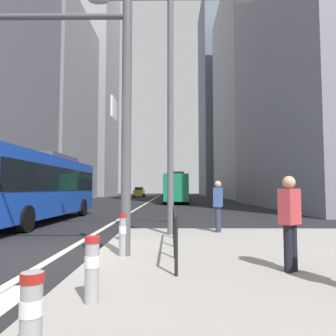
{
  "coord_description": "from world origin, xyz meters",
  "views": [
    {
      "loc": [
        2.71,
        -7.67,
        1.6
      ],
      "look_at": [
        2.38,
        31.67,
        4.22
      ],
      "focal_mm": 33.61,
      "sensor_mm": 36.0,
      "label": 1
    }
  ],
  "objects_px": {
    "city_bus_red_distant": "(176,188)",
    "car_oncoming_mid": "(139,192)",
    "car_receding_far": "(171,192)",
    "pedestrian_far": "(218,203)",
    "traffic_signal_gantry": "(28,77)",
    "street_lamp_post": "(170,77)",
    "bollard_left": "(92,266)",
    "bollard_front": "(31,313)",
    "car_receding_near": "(181,193)",
    "city_bus_red_receding": "(175,187)",
    "pedestrian_walking": "(290,218)",
    "bollard_right": "(123,232)",
    "bollard_back": "(124,224)",
    "city_bus_blue_oncoming": "(37,184)"
  },
  "relations": [
    {
      "from": "bollard_front",
      "to": "car_receding_far",
      "type": "bearing_deg",
      "value": 88.9
    },
    {
      "from": "bollard_left",
      "to": "bollard_front",
      "type": "bearing_deg",
      "value": -95.98
    },
    {
      "from": "city_bus_red_receding",
      "to": "car_receding_far",
      "type": "relative_size",
      "value": 2.5
    },
    {
      "from": "car_receding_far",
      "to": "bollard_back",
      "type": "xyz_separation_m",
      "value": [
        -1.36,
        -55.72,
        -0.38
      ]
    },
    {
      "from": "car_receding_near",
      "to": "street_lamp_post",
      "type": "height_order",
      "value": "street_lamp_post"
    },
    {
      "from": "car_oncoming_mid",
      "to": "city_bus_red_receding",
      "type": "bearing_deg",
      "value": -75.45
    },
    {
      "from": "bollard_left",
      "to": "bollard_right",
      "type": "height_order",
      "value": "bollard_right"
    },
    {
      "from": "traffic_signal_gantry",
      "to": "street_lamp_post",
      "type": "distance_m",
      "value": 4.66
    },
    {
      "from": "city_bus_red_receding",
      "to": "car_receding_near",
      "type": "bearing_deg",
      "value": 83.97
    },
    {
      "from": "car_receding_near",
      "to": "bollard_right",
      "type": "relative_size",
      "value": 5.04
    },
    {
      "from": "city_bus_red_receding",
      "to": "bollard_front",
      "type": "relative_size",
      "value": 14.0
    },
    {
      "from": "bollard_left",
      "to": "pedestrian_far",
      "type": "distance_m",
      "value": 7.14
    },
    {
      "from": "bollard_front",
      "to": "car_receding_near",
      "type": "bearing_deg",
      "value": 86.46
    },
    {
      "from": "car_oncoming_mid",
      "to": "bollard_left",
      "type": "distance_m",
      "value": 57.32
    },
    {
      "from": "street_lamp_post",
      "to": "bollard_right",
      "type": "distance_m",
      "value": 5.72
    },
    {
      "from": "street_lamp_post",
      "to": "bollard_right",
      "type": "bearing_deg",
      "value": -107.83
    },
    {
      "from": "car_oncoming_mid",
      "to": "bollard_right",
      "type": "bearing_deg",
      "value": -84.66
    },
    {
      "from": "city_bus_blue_oncoming",
      "to": "car_receding_near",
      "type": "bearing_deg",
      "value": 75.19
    },
    {
      "from": "city_bus_red_distant",
      "to": "car_receding_near",
      "type": "distance_m",
      "value": 9.95
    },
    {
      "from": "traffic_signal_gantry",
      "to": "bollard_right",
      "type": "distance_m",
      "value": 4.12
    },
    {
      "from": "city_bus_red_receding",
      "to": "street_lamp_post",
      "type": "relative_size",
      "value": 1.32
    },
    {
      "from": "city_bus_blue_oncoming",
      "to": "pedestrian_walking",
      "type": "height_order",
      "value": "city_bus_blue_oncoming"
    },
    {
      "from": "car_oncoming_mid",
      "to": "car_receding_far",
      "type": "xyz_separation_m",
      "value": [
        6.15,
        3.49,
        -0.0
      ]
    },
    {
      "from": "bollard_right",
      "to": "street_lamp_post",
      "type": "bearing_deg",
      "value": 72.17
    },
    {
      "from": "street_lamp_post",
      "to": "pedestrian_far",
      "type": "bearing_deg",
      "value": 20.81
    },
    {
      "from": "bollard_left",
      "to": "car_receding_far",
      "type": "bearing_deg",
      "value": 89.01
    },
    {
      "from": "car_receding_far",
      "to": "bollard_back",
      "type": "height_order",
      "value": "car_receding_far"
    },
    {
      "from": "city_bus_red_distant",
      "to": "car_oncoming_mid",
      "type": "height_order",
      "value": "city_bus_red_distant"
    },
    {
      "from": "car_receding_far",
      "to": "pedestrian_far",
      "type": "distance_m",
      "value": 53.98
    },
    {
      "from": "city_bus_red_receding",
      "to": "car_receding_far",
      "type": "bearing_deg",
      "value": 90.89
    },
    {
      "from": "traffic_signal_gantry",
      "to": "city_bus_blue_oncoming",
      "type": "bearing_deg",
      "value": 111.55
    },
    {
      "from": "city_bus_red_receding",
      "to": "car_receding_near",
      "type": "distance_m",
      "value": 9.41
    },
    {
      "from": "car_oncoming_mid",
      "to": "bollard_right",
      "type": "distance_m",
      "value": 54.52
    },
    {
      "from": "city_bus_red_distant",
      "to": "street_lamp_post",
      "type": "distance_m",
      "value": 45.06
    },
    {
      "from": "car_oncoming_mid",
      "to": "pedestrian_far",
      "type": "relative_size",
      "value": 2.51
    },
    {
      "from": "city_bus_red_receding",
      "to": "pedestrian_walking",
      "type": "distance_m",
      "value": 30.2
    },
    {
      "from": "traffic_signal_gantry",
      "to": "pedestrian_walking",
      "type": "height_order",
      "value": "traffic_signal_gantry"
    },
    {
      "from": "car_receding_far",
      "to": "car_oncoming_mid",
      "type": "bearing_deg",
      "value": -150.44
    },
    {
      "from": "city_bus_red_receding",
      "to": "car_receding_near",
      "type": "xyz_separation_m",
      "value": [
        0.98,
        9.32,
        -0.84
      ]
    },
    {
      "from": "car_receding_far",
      "to": "city_bus_red_receding",
      "type": "bearing_deg",
      "value": -89.11
    },
    {
      "from": "city_bus_blue_oncoming",
      "to": "city_bus_red_distant",
      "type": "xyz_separation_m",
      "value": [
        7.43,
        39.9,
        0.0
      ]
    },
    {
      "from": "car_receding_near",
      "to": "traffic_signal_gantry",
      "type": "relative_size",
      "value": 0.69
    },
    {
      "from": "car_oncoming_mid",
      "to": "car_receding_near",
      "type": "relative_size",
      "value": 0.95
    },
    {
      "from": "bollard_front",
      "to": "pedestrian_far",
      "type": "relative_size",
      "value": 0.44
    },
    {
      "from": "city_bus_blue_oncoming",
      "to": "bollard_right",
      "type": "relative_size",
      "value": 12.19
    },
    {
      "from": "city_bus_blue_oncoming",
      "to": "car_oncoming_mid",
      "type": "relative_size",
      "value": 2.54
    },
    {
      "from": "bollard_right",
      "to": "bollard_back",
      "type": "height_order",
      "value": "bollard_right"
    },
    {
      "from": "city_bus_red_receding",
      "to": "car_receding_far",
      "type": "distance_m",
      "value": 28.9
    },
    {
      "from": "car_oncoming_mid",
      "to": "car_receding_far",
      "type": "relative_size",
      "value": 1.03
    },
    {
      "from": "car_oncoming_mid",
      "to": "car_receding_near",
      "type": "height_order",
      "value": "same"
    }
  ]
}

